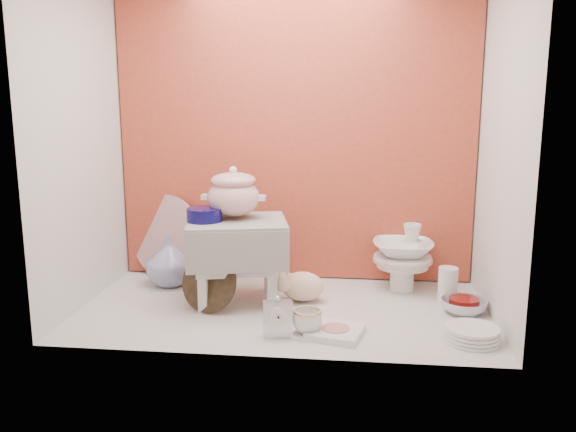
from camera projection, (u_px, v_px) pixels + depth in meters
The scene contains 17 objects.
ground at pixel (283, 309), 2.69m from camera, with size 1.80×1.80×0.00m, color silver.
niche_shell at pixel (288, 96), 2.68m from camera, with size 1.86×1.03×1.53m.
step_stool at pixel (237, 261), 2.75m from camera, with size 0.44×0.38×0.38m, color silver, non-canonical shape.
soup_tureen at pixel (233, 192), 2.74m from camera, with size 0.28×0.28×0.24m, color white, non-canonical shape.
cobalt_bowl at pixel (205, 215), 2.69m from camera, with size 0.16×0.16×0.06m, color #0C0947.
floral_platter at pixel (165, 236), 3.15m from camera, with size 0.43×0.10×0.43m, color white, non-canonical shape.
blue_white_vase at pixel (170, 261), 3.01m from camera, with size 0.23×0.23×0.24m, color white.
lacquer_tray at pixel (209, 283), 2.65m from camera, with size 0.27×0.10×0.26m, color black, non-canonical shape.
mantel_clock at pixel (278, 317), 2.37m from camera, with size 0.11×0.04×0.17m, color silver.
plush_pig at pixel (303, 286), 2.77m from camera, with size 0.25×0.17×0.15m, color beige.
teacup_saucer at pixel (307, 333), 2.40m from camera, with size 0.16×0.16×0.01m, color white.
gold_rim_teacup at pixel (307, 321), 2.39m from camera, with size 0.12×0.12×0.09m, color white.
lattice_dish at pixel (336, 332), 2.40m from camera, with size 0.20×0.20×0.03m, color white.
dinner_plate_stack at pixel (472, 334), 2.33m from camera, with size 0.22×0.22×0.06m, color white.
crystal_bowl at pixel (464, 306), 2.63m from camera, with size 0.20×0.20×0.06m, color silver.
clear_glass_vase at pixel (448, 286), 2.73m from camera, with size 0.09×0.09×0.17m, color silver.
porcelain_tower at pixel (403, 257), 2.92m from camera, with size 0.29×0.29×0.33m, color white, non-canonical shape.
Camera 1 is at (0.31, -2.53, 0.94)m, focal length 37.69 mm.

